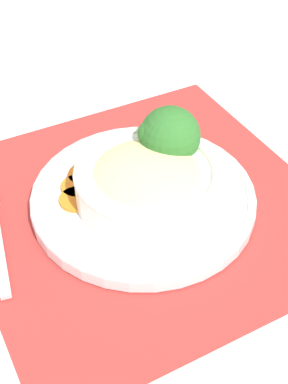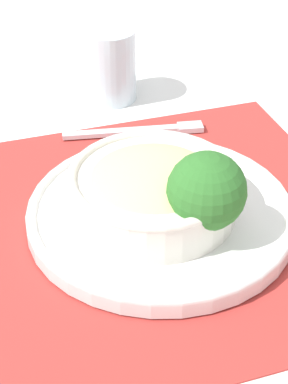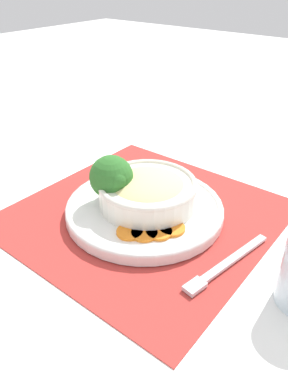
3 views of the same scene
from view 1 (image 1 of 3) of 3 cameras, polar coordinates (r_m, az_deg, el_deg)
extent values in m
plane|color=white|center=(0.68, -0.09, -1.43)|extent=(4.00, 4.00, 0.00)
cube|color=#B2332D|center=(0.68, -0.09, -1.31)|extent=(0.43, 0.44, 0.00)
cylinder|color=white|center=(0.68, -0.09, -0.69)|extent=(0.28, 0.28, 0.02)
torus|color=white|center=(0.67, -0.09, -0.19)|extent=(0.28, 0.28, 0.01)
cylinder|color=silver|center=(0.65, 0.40, 0.82)|extent=(0.17, 0.17, 0.04)
torus|color=silver|center=(0.64, 0.41, 2.28)|extent=(0.18, 0.18, 0.01)
ellipsoid|color=beige|center=(0.64, 0.40, 1.54)|extent=(0.14, 0.14, 0.05)
cylinder|color=#759E51|center=(0.70, 2.67, 3.23)|extent=(0.02, 0.02, 0.02)
sphere|color=#2D6B28|center=(0.67, 2.78, 5.94)|extent=(0.08, 0.08, 0.08)
sphere|color=#2D6B28|center=(0.67, 0.79, 6.28)|extent=(0.03, 0.03, 0.03)
sphere|color=#2D6B28|center=(0.68, 4.56, 6.31)|extent=(0.03, 0.03, 0.03)
cylinder|color=orange|center=(0.71, -5.21, 2.89)|extent=(0.04, 0.04, 0.01)
cylinder|color=orange|center=(0.70, -6.35, 1.83)|extent=(0.04, 0.04, 0.01)
cylinder|color=orange|center=(0.68, -7.05, 0.58)|extent=(0.04, 0.04, 0.01)
cylinder|color=orange|center=(0.66, -7.21, -0.79)|extent=(0.04, 0.04, 0.01)
camera|label=2|loc=(0.78, 49.67, 26.96)|focal=60.00mm
camera|label=3|loc=(0.89, -41.28, 28.60)|focal=35.00mm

